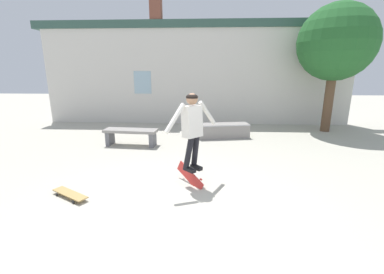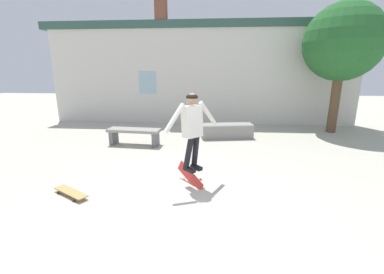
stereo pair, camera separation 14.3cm
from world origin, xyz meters
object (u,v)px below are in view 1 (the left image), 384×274
park_bench (131,134)px  skater (192,125)px  tree_right (336,43)px  skateboard_resting (70,194)px  skate_ledge (223,131)px  skateboard_flipping (190,176)px

park_bench → skater: size_ratio=1.09×
tree_right → skateboard_resting: 9.21m
skate_ledge → skateboard_resting: bearing=-134.4°
skateboard_flipping → skateboard_resting: bearing=-111.7°
skate_ledge → skater: skater is taller
tree_right → skate_ledge: (-3.81, -1.14, -2.83)m
skater → skate_ledge: bearing=122.3°
tree_right → skateboard_resting: bearing=-141.1°
skate_ledge → skateboard_flipping: bearing=-113.7°
skater → skateboard_flipping: 1.06m
tree_right → skateboard_flipping: 7.30m
park_bench → skateboard_flipping: (1.92, -2.54, -0.21)m
tree_right → skater: bearing=-133.8°
skateboard_resting → skate_ledge: bearing=85.6°
tree_right → skateboard_flipping: (-4.69, -4.76, -2.92)m
tree_right → skater: size_ratio=2.97×
skate_ledge → park_bench: bearing=-168.9°
skateboard_resting → skateboard_flipping: bearing=48.8°
park_bench → skate_ledge: bearing=25.7°
skateboard_flipping → skateboard_resting: size_ratio=0.76×
skateboard_resting → tree_right: bearing=68.8°
skate_ledge → skateboard_resting: skate_ledge is taller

